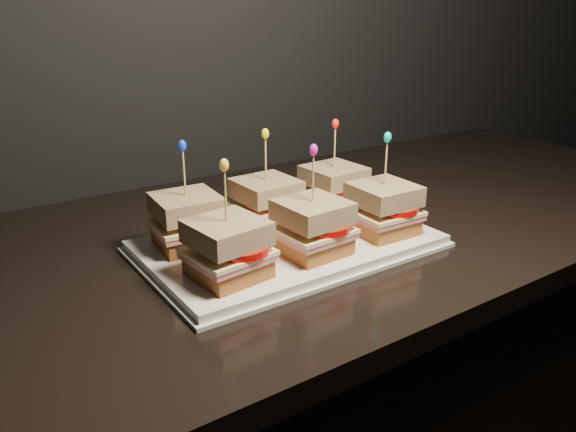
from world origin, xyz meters
TOP-DOWN VIEW (x-y plane):
  - granite_slab at (-0.71, 1.65)m, footprint 2.71×0.72m
  - platter at (-0.37, 1.57)m, footprint 0.44×0.27m
  - platter_rim at (-0.37, 1.57)m, footprint 0.45×0.28m
  - sandwich_0_bread_bot at (-0.50, 1.63)m, footprint 0.10×0.10m
  - sandwich_0_ham at (-0.50, 1.63)m, footprint 0.11×0.10m
  - sandwich_0_cheese at (-0.50, 1.63)m, footprint 0.11×0.10m
  - sandwich_0_tomato at (-0.49, 1.63)m, footprint 0.09×0.09m
  - sandwich_0_bread_top at (-0.50, 1.63)m, footprint 0.10×0.10m
  - sandwich_0_pick at (-0.50, 1.63)m, footprint 0.00×0.00m
  - sandwich_0_frill at (-0.50, 1.63)m, footprint 0.01×0.01m
  - sandwich_1_bread_bot at (-0.37, 1.63)m, footprint 0.09×0.09m
  - sandwich_1_ham at (-0.37, 1.63)m, footprint 0.10×0.10m
  - sandwich_1_cheese at (-0.37, 1.63)m, footprint 0.10×0.10m
  - sandwich_1_tomato at (-0.35, 1.63)m, footprint 0.09×0.09m
  - sandwich_1_bread_top at (-0.37, 1.63)m, footprint 0.09×0.09m
  - sandwich_1_pick at (-0.37, 1.63)m, footprint 0.00×0.00m
  - sandwich_1_frill at (-0.37, 1.63)m, footprint 0.01×0.01m
  - sandwich_2_bread_bot at (-0.23, 1.63)m, footprint 0.09×0.09m
  - sandwich_2_ham at (-0.23, 1.63)m, footprint 0.10×0.10m
  - sandwich_2_cheese at (-0.23, 1.63)m, footprint 0.10×0.10m
  - sandwich_2_tomato at (-0.22, 1.63)m, footprint 0.09×0.09m
  - sandwich_2_bread_top at (-0.23, 1.63)m, footprint 0.09×0.09m
  - sandwich_2_pick at (-0.23, 1.63)m, footprint 0.00×0.00m
  - sandwich_2_frill at (-0.23, 1.63)m, footprint 0.01×0.01m
  - sandwich_3_bread_bot at (-0.50, 1.51)m, footprint 0.10×0.10m
  - sandwich_3_ham at (-0.50, 1.51)m, footprint 0.11×0.11m
  - sandwich_3_cheese at (-0.50, 1.51)m, footprint 0.11×0.11m
  - sandwich_3_tomato at (-0.49, 1.50)m, footprint 0.09×0.09m
  - sandwich_3_bread_top at (-0.50, 1.51)m, footprint 0.10×0.10m
  - sandwich_3_pick at (-0.50, 1.51)m, footprint 0.00×0.00m
  - sandwich_3_frill at (-0.50, 1.51)m, footprint 0.01×0.01m
  - sandwich_4_bread_bot at (-0.37, 1.51)m, footprint 0.09×0.09m
  - sandwich_4_ham at (-0.37, 1.51)m, footprint 0.10×0.10m
  - sandwich_4_cheese at (-0.37, 1.51)m, footprint 0.11×0.10m
  - sandwich_4_tomato at (-0.35, 1.50)m, footprint 0.09×0.09m
  - sandwich_4_bread_top at (-0.37, 1.51)m, footprint 0.10×0.10m
  - sandwich_4_pick at (-0.37, 1.51)m, footprint 0.00×0.00m
  - sandwich_4_frill at (-0.37, 1.51)m, footprint 0.01×0.01m
  - sandwich_5_bread_bot at (-0.23, 1.51)m, footprint 0.09×0.09m
  - sandwich_5_ham at (-0.23, 1.51)m, footprint 0.10×0.10m
  - sandwich_5_cheese at (-0.23, 1.51)m, footprint 0.10×0.10m
  - sandwich_5_tomato at (-0.22, 1.50)m, footprint 0.09×0.09m
  - sandwich_5_bread_top at (-0.23, 1.51)m, footprint 0.09×0.09m
  - sandwich_5_pick at (-0.23, 1.51)m, footprint 0.00×0.00m
  - sandwich_5_frill at (-0.23, 1.51)m, footprint 0.01×0.01m

SIDE VIEW (x-z plane):
  - granite_slab at x=-0.71m, z-range 0.89..0.93m
  - platter_rim at x=-0.37m, z-range 0.93..0.94m
  - platter at x=-0.37m, z-range 0.93..0.95m
  - sandwich_0_bread_bot at x=-0.50m, z-range 0.95..0.97m
  - sandwich_1_bread_bot at x=-0.37m, z-range 0.95..0.97m
  - sandwich_2_bread_bot at x=-0.23m, z-range 0.95..0.97m
  - sandwich_3_bread_bot at x=-0.50m, z-range 0.95..0.97m
  - sandwich_4_bread_bot at x=-0.37m, z-range 0.95..0.97m
  - sandwich_5_bread_bot at x=-0.23m, z-range 0.95..0.97m
  - sandwich_0_ham at x=-0.50m, z-range 0.97..0.98m
  - sandwich_1_ham at x=-0.37m, z-range 0.97..0.98m
  - sandwich_2_ham at x=-0.23m, z-range 0.97..0.98m
  - sandwich_3_ham at x=-0.50m, z-range 0.97..0.98m
  - sandwich_4_ham at x=-0.37m, z-range 0.97..0.98m
  - sandwich_5_ham at x=-0.23m, z-range 0.97..0.98m
  - sandwich_0_cheese at x=-0.50m, z-range 0.98..0.99m
  - sandwich_1_cheese at x=-0.37m, z-range 0.98..0.99m
  - sandwich_2_cheese at x=-0.23m, z-range 0.98..0.99m
  - sandwich_3_cheese at x=-0.50m, z-range 0.98..0.99m
  - sandwich_4_cheese at x=-0.37m, z-range 0.98..0.99m
  - sandwich_5_cheese at x=-0.23m, z-range 0.98..0.99m
  - sandwich_0_tomato at x=-0.49m, z-range 0.99..1.00m
  - sandwich_1_tomato at x=-0.35m, z-range 0.99..1.00m
  - sandwich_2_tomato at x=-0.22m, z-range 0.99..1.00m
  - sandwich_3_tomato at x=-0.49m, z-range 0.99..1.00m
  - sandwich_4_tomato at x=-0.35m, z-range 0.99..1.00m
  - sandwich_5_tomato at x=-0.22m, z-range 0.99..1.00m
  - sandwich_0_bread_top at x=-0.50m, z-range 1.00..1.03m
  - sandwich_1_bread_top at x=-0.37m, z-range 1.00..1.03m
  - sandwich_2_bread_top at x=-0.23m, z-range 1.00..1.03m
  - sandwich_3_bread_top at x=-0.50m, z-range 1.00..1.03m
  - sandwich_4_bread_top at x=-0.37m, z-range 1.00..1.03m
  - sandwich_5_bread_top at x=-0.23m, z-range 1.00..1.03m
  - sandwich_0_pick at x=-0.50m, z-range 1.01..1.10m
  - sandwich_1_pick at x=-0.37m, z-range 1.01..1.10m
  - sandwich_2_pick at x=-0.23m, z-range 1.01..1.10m
  - sandwich_3_pick at x=-0.50m, z-range 1.01..1.10m
  - sandwich_4_pick at x=-0.37m, z-range 1.01..1.10m
  - sandwich_5_pick at x=-0.23m, z-range 1.01..1.10m
  - sandwich_0_frill at x=-0.50m, z-range 1.09..1.11m
  - sandwich_1_frill at x=-0.37m, z-range 1.09..1.11m
  - sandwich_2_frill at x=-0.23m, z-range 1.09..1.11m
  - sandwich_3_frill at x=-0.50m, z-range 1.09..1.11m
  - sandwich_4_frill at x=-0.37m, z-range 1.09..1.11m
  - sandwich_5_frill at x=-0.23m, z-range 1.09..1.11m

